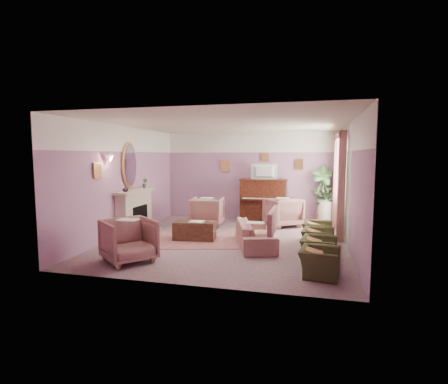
% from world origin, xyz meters
% --- Properties ---
extents(floor, '(5.50, 6.00, 0.01)m').
position_xyz_m(floor, '(0.00, 0.00, 0.00)').
color(floor, gray).
rests_on(floor, ground).
extents(ceiling, '(5.50, 6.00, 0.01)m').
position_xyz_m(ceiling, '(0.00, 0.00, 2.80)').
color(ceiling, beige).
rests_on(ceiling, wall_back).
extents(wall_back, '(5.50, 0.02, 2.80)m').
position_xyz_m(wall_back, '(0.00, 3.00, 1.40)').
color(wall_back, gray).
rests_on(wall_back, floor).
extents(wall_front, '(5.50, 0.02, 2.80)m').
position_xyz_m(wall_front, '(0.00, -3.00, 1.40)').
color(wall_front, gray).
rests_on(wall_front, floor).
extents(wall_left, '(0.02, 6.00, 2.80)m').
position_xyz_m(wall_left, '(-2.75, 0.00, 1.40)').
color(wall_left, gray).
rests_on(wall_left, floor).
extents(wall_right, '(0.02, 6.00, 2.80)m').
position_xyz_m(wall_right, '(2.75, 0.00, 1.40)').
color(wall_right, gray).
rests_on(wall_right, floor).
extents(picture_rail_band, '(5.50, 0.01, 0.65)m').
position_xyz_m(picture_rail_band, '(0.00, 2.99, 2.47)').
color(picture_rail_band, white).
rests_on(picture_rail_band, wall_back).
extents(stripe_panel, '(0.01, 3.00, 2.15)m').
position_xyz_m(stripe_panel, '(2.73, 1.30, 1.07)').
color(stripe_panel, beige).
rests_on(stripe_panel, wall_right).
extents(fireplace_surround, '(0.30, 1.40, 1.10)m').
position_xyz_m(fireplace_surround, '(-2.59, 0.20, 0.55)').
color(fireplace_surround, '#C2B397').
rests_on(fireplace_surround, floor).
extents(fireplace_inset, '(0.18, 0.72, 0.68)m').
position_xyz_m(fireplace_inset, '(-2.49, 0.20, 0.40)').
color(fireplace_inset, black).
rests_on(fireplace_inset, floor).
extents(fire_ember, '(0.06, 0.54, 0.10)m').
position_xyz_m(fire_ember, '(-2.45, 0.20, 0.22)').
color(fire_ember, orange).
rests_on(fire_ember, floor).
extents(mantel_shelf, '(0.40, 1.55, 0.07)m').
position_xyz_m(mantel_shelf, '(-2.56, 0.20, 1.12)').
color(mantel_shelf, '#C2B397').
rests_on(mantel_shelf, fireplace_surround).
extents(hearth, '(0.55, 1.50, 0.02)m').
position_xyz_m(hearth, '(-2.39, 0.20, 0.01)').
color(hearth, '#C2B397').
rests_on(hearth, floor).
extents(mirror_frame, '(0.04, 0.72, 1.20)m').
position_xyz_m(mirror_frame, '(-2.70, 0.20, 1.80)').
color(mirror_frame, tan).
rests_on(mirror_frame, wall_left).
extents(mirror_glass, '(0.01, 0.60, 1.06)m').
position_xyz_m(mirror_glass, '(-2.67, 0.20, 1.80)').
color(mirror_glass, silver).
rests_on(mirror_glass, wall_left).
extents(sconce_shade, '(0.20, 0.20, 0.16)m').
position_xyz_m(sconce_shade, '(-2.62, -0.85, 1.98)').
color(sconce_shade, '#F9B398').
rests_on(sconce_shade, wall_left).
extents(piano, '(1.40, 0.60, 1.30)m').
position_xyz_m(piano, '(0.50, 2.68, 0.65)').
color(piano, '#3B180D').
rests_on(piano, floor).
extents(piano_keyshelf, '(1.30, 0.12, 0.06)m').
position_xyz_m(piano_keyshelf, '(0.50, 2.33, 0.72)').
color(piano_keyshelf, '#3B180D').
rests_on(piano_keyshelf, piano).
extents(piano_keys, '(1.20, 0.08, 0.02)m').
position_xyz_m(piano_keys, '(0.50, 2.33, 0.76)').
color(piano_keys, silver).
rests_on(piano_keys, piano).
extents(piano_top, '(1.45, 0.65, 0.04)m').
position_xyz_m(piano_top, '(0.50, 2.68, 1.31)').
color(piano_top, '#3B180D').
rests_on(piano_top, piano).
extents(television, '(0.80, 0.12, 0.48)m').
position_xyz_m(television, '(0.50, 2.63, 1.60)').
color(television, black).
rests_on(television, piano).
extents(print_back_left, '(0.30, 0.03, 0.38)m').
position_xyz_m(print_back_left, '(-0.80, 2.96, 1.72)').
color(print_back_left, tan).
rests_on(print_back_left, wall_back).
extents(print_back_right, '(0.26, 0.03, 0.34)m').
position_xyz_m(print_back_right, '(1.55, 2.96, 1.78)').
color(print_back_right, tan).
rests_on(print_back_right, wall_back).
extents(print_back_mid, '(0.22, 0.03, 0.26)m').
position_xyz_m(print_back_mid, '(0.50, 2.96, 2.00)').
color(print_back_mid, tan).
rests_on(print_back_mid, wall_back).
extents(print_left_wall, '(0.03, 0.28, 0.36)m').
position_xyz_m(print_left_wall, '(-2.71, -1.20, 1.72)').
color(print_left_wall, tan).
rests_on(print_left_wall, wall_left).
extents(window_blind, '(0.03, 1.40, 1.80)m').
position_xyz_m(window_blind, '(2.70, 1.55, 1.70)').
color(window_blind, silver).
rests_on(window_blind, wall_right).
extents(curtain_left, '(0.16, 0.34, 2.60)m').
position_xyz_m(curtain_left, '(2.62, 0.63, 1.30)').
color(curtain_left, '#985459').
rests_on(curtain_left, floor).
extents(curtain_right, '(0.16, 0.34, 2.60)m').
position_xyz_m(curtain_right, '(2.62, 2.47, 1.30)').
color(curtain_right, '#985459').
rests_on(curtain_right, floor).
extents(pelmet, '(0.16, 2.20, 0.16)m').
position_xyz_m(pelmet, '(2.62, 1.55, 2.56)').
color(pelmet, '#985459').
rests_on(pelmet, wall_right).
extents(mantel_plant, '(0.16, 0.16, 0.28)m').
position_xyz_m(mantel_plant, '(-2.55, 0.75, 1.29)').
color(mantel_plant, '#417239').
rests_on(mantel_plant, mantel_shelf).
extents(mantel_vase, '(0.16, 0.16, 0.16)m').
position_xyz_m(mantel_vase, '(-2.55, -0.30, 1.23)').
color(mantel_vase, white).
rests_on(mantel_vase, mantel_shelf).
extents(area_rug, '(2.88, 2.38, 0.01)m').
position_xyz_m(area_rug, '(-0.68, -0.08, 0.01)').
color(area_rug, '#A05D59').
rests_on(area_rug, floor).
extents(coffee_table, '(1.05, 0.62, 0.45)m').
position_xyz_m(coffee_table, '(-0.81, -0.11, 0.23)').
color(coffee_table, '#46291B').
rests_on(coffee_table, floor).
extents(table_paper, '(0.35, 0.28, 0.01)m').
position_xyz_m(table_paper, '(-0.76, -0.11, 0.46)').
color(table_paper, white).
rests_on(table_paper, coffee_table).
extents(sofa, '(0.63, 1.88, 0.76)m').
position_xyz_m(sofa, '(0.71, -0.32, 0.38)').
color(sofa, '#A37065').
rests_on(sofa, floor).
extents(sofa_throw, '(0.09, 1.42, 0.52)m').
position_xyz_m(sofa_throw, '(1.11, -0.32, 0.60)').
color(sofa_throw, '#985459').
rests_on(sofa_throw, sofa).
extents(floral_armchair_left, '(0.89, 0.89, 0.93)m').
position_xyz_m(floral_armchair_left, '(-1.01, 1.58, 0.46)').
color(floral_armchair_left, '#A37065').
rests_on(floral_armchair_left, floor).
extents(floral_armchair_right, '(0.89, 0.89, 0.93)m').
position_xyz_m(floral_armchair_right, '(1.15, 2.09, 0.46)').
color(floral_armchair_right, '#A37065').
rests_on(floral_armchair_right, floor).
extents(floral_armchair_front, '(0.89, 0.89, 0.93)m').
position_xyz_m(floral_armchair_front, '(-1.48, -2.09, 0.46)').
color(floral_armchair_front, '#A37065').
rests_on(floral_armchair_front, floor).
extents(olive_chair_a, '(0.52, 0.74, 0.64)m').
position_xyz_m(olive_chair_a, '(2.09, -2.03, 0.32)').
color(olive_chair_a, '#3D3F20').
rests_on(olive_chair_a, floor).
extents(olive_chair_b, '(0.52, 0.74, 0.64)m').
position_xyz_m(olive_chair_b, '(2.09, -1.21, 0.32)').
color(olive_chair_b, '#3D3F20').
rests_on(olive_chair_b, floor).
extents(olive_chair_c, '(0.52, 0.74, 0.64)m').
position_xyz_m(olive_chair_c, '(2.09, -0.39, 0.32)').
color(olive_chair_c, '#3D3F20').
rests_on(olive_chair_c, floor).
extents(olive_chair_d, '(0.52, 0.74, 0.64)m').
position_xyz_m(olive_chair_d, '(2.09, 0.43, 0.32)').
color(olive_chair_d, '#3D3F20').
rests_on(olive_chair_d, floor).
extents(side_table, '(0.52, 0.52, 0.70)m').
position_xyz_m(side_table, '(2.39, 2.64, 0.35)').
color(side_table, white).
rests_on(side_table, floor).
extents(side_plant_big, '(0.30, 0.30, 0.34)m').
position_xyz_m(side_plant_big, '(2.39, 2.64, 0.87)').
color(side_plant_big, '#417239').
rests_on(side_plant_big, side_table).
extents(side_plant_small, '(0.16, 0.16, 0.28)m').
position_xyz_m(side_plant_small, '(2.51, 2.54, 0.84)').
color(side_plant_small, '#417239').
rests_on(side_plant_small, side_table).
extents(palm_pot, '(0.34, 0.34, 0.34)m').
position_xyz_m(palm_pot, '(2.26, 2.66, 0.17)').
color(palm_pot, '#AA5346').
rests_on(palm_pot, floor).
extents(palm_plant, '(0.76, 0.76, 1.44)m').
position_xyz_m(palm_plant, '(2.26, 2.66, 1.06)').
color(palm_plant, '#417239').
rests_on(palm_plant, palm_pot).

